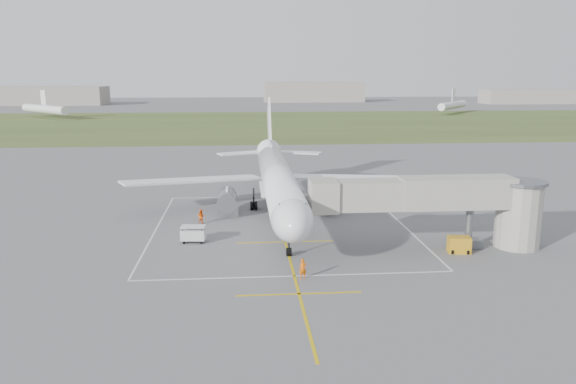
{
  "coord_description": "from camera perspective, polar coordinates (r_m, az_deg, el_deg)",
  "views": [
    {
      "loc": [
        -4.32,
        -65.42,
        17.05
      ],
      "look_at": [
        0.79,
        -4.0,
        4.0
      ],
      "focal_mm": 35.0,
      "sensor_mm": 36.0,
      "label": 1
    }
  ],
  "objects": [
    {
      "name": "apron_markings",
      "position": [
        62.14,
        -0.59,
        -3.96
      ],
      "size": [
        28.2,
        60.0,
        0.01
      ],
      "color": "#C7A50B",
      "rests_on": "ground"
    },
    {
      "name": "jet_bridge",
      "position": [
        56.99,
        15.96,
        -0.98
      ],
      "size": [
        23.4,
        5.0,
        7.2
      ],
      "color": "gray",
      "rests_on": "ground"
    },
    {
      "name": "ramp_worker_nose",
      "position": [
        47.89,
        1.53,
        -7.8
      ],
      "size": [
        0.67,
        0.47,
        1.72
      ],
      "primitive_type": "imported",
      "rotation": [
        0.0,
        0.0,
        0.1
      ],
      "color": "#ED6007",
      "rests_on": "ground"
    },
    {
      "name": "grass_strip",
      "position": [
        196.2,
        -3.51,
        6.95
      ],
      "size": [
        700.0,
        120.0,
        0.02
      ],
      "primitive_type": "cube",
      "color": "#3C4E22",
      "rests_on": "ground"
    },
    {
      "name": "ground",
      "position": [
        67.74,
        -0.95,
        -2.62
      ],
      "size": [
        700.0,
        700.0,
        0.0
      ],
      "primitive_type": "plane",
      "color": "#5C5C5E",
      "rests_on": "ground"
    },
    {
      "name": "ramp_worker_wing",
      "position": [
        65.78,
        -8.85,
        -2.46
      ],
      "size": [
        1.01,
        0.92,
        1.67
      ],
      "primitive_type": "imported",
      "rotation": [
        0.0,
        0.0,
        2.7
      ],
      "color": "#F45507",
      "rests_on": "ground"
    },
    {
      "name": "distant_hangars",
      "position": [
        331.03,
        -6.91,
        9.81
      ],
      "size": [
        345.0,
        49.0,
        12.0
      ],
      "color": "gray",
      "rests_on": "ground"
    },
    {
      "name": "airliner",
      "position": [
        67.5,
        -1.01,
        1.15
      ],
      "size": [
        38.93,
        46.75,
        13.52
      ],
      "color": "white",
      "rests_on": "ground"
    },
    {
      "name": "gpu_unit",
      "position": [
        57.05,
        16.98,
        -5.15
      ],
      "size": [
        2.29,
        1.77,
        1.58
      ],
      "rotation": [
        0.0,
        0.0,
        -0.16
      ],
      "color": "#C89019",
      "rests_on": "ground"
    },
    {
      "name": "distant_aircraft",
      "position": [
        232.98,
        -2.8,
        8.63
      ],
      "size": [
        190.87,
        40.07,
        8.85
      ],
      "color": "white",
      "rests_on": "ground"
    },
    {
      "name": "baggage_cart",
      "position": [
        58.65,
        -9.6,
        -4.22
      ],
      "size": [
        2.59,
        1.7,
        1.72
      ],
      "rotation": [
        0.0,
        0.0,
        -0.09
      ],
      "color": "silver",
      "rests_on": "ground"
    }
  ]
}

